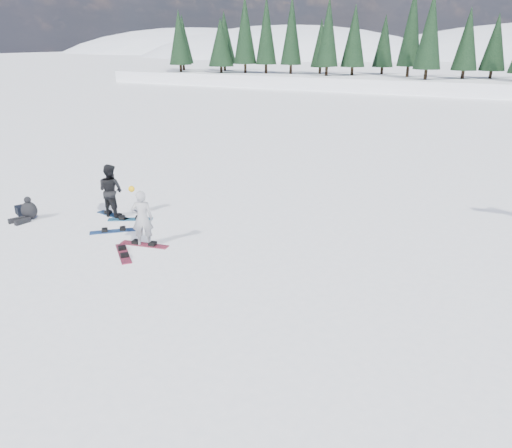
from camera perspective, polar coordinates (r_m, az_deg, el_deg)
The scene contains 11 objects.
ground at distance 14.68m, azimuth -9.21°, elevation -3.18°, with size 420.00×420.00×0.00m, color white.
alpine_backdrop at distance 201.90m, azimuth 21.76°, elevation 13.28°, with size 412.50×227.00×53.20m.
snowboarder_woman at distance 15.04m, azimuth -12.89°, elevation 0.67°, with size 0.74×0.67×1.85m.
snowboarder_man at distance 17.88m, azimuth -16.27°, elevation 3.70°, with size 0.90×0.70×1.85m, color black.
seated_rider at distance 18.70m, azimuth -24.61°, elevation 1.37°, with size 0.69×1.02×0.81m.
gear_bag at distance 19.42m, azimuth -25.29°, elevation 1.43°, with size 0.45×0.30×0.30m, color black.
snowboard_woman at distance 15.34m, azimuth -12.64°, elevation -2.32°, with size 1.50×0.28×0.03m, color #9D2238.
snowboard_man at distance 18.15m, azimuth -16.00°, elevation 0.95°, with size 1.50×0.28×0.03m, color navy.
snowboard_loose_a at distance 16.66m, azimuth -15.93°, elevation -0.78°, with size 1.50×0.28×0.03m, color navy.
snowboard_loose_b at distance 14.86m, azimuth -14.91°, elevation -3.28°, with size 1.50×0.28×0.03m, color maroon.
snowboard_loose_c at distance 17.61m, azimuth -14.16°, elevation 0.53°, with size 1.50×0.28×0.03m, color #1A6592.
Camera 1 is at (8.11, -10.79, 5.78)m, focal length 35.00 mm.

